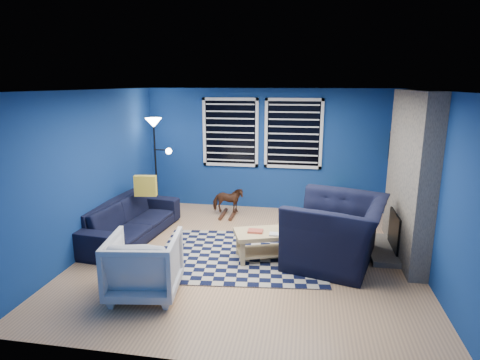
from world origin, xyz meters
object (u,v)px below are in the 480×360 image
Objects in this scene: floor_lamp at (155,136)px; rocking_horse at (228,200)px; sofa at (130,220)px; armchair_bent at (144,265)px; armchair_big at (336,231)px; coffee_table at (266,239)px; cabinet at (338,204)px; tv at (395,150)px.

rocking_horse is at bearing 0.77° from floor_lamp.
sofa is 2.56× the size of armchair_bent.
sofa is at bearing -81.13° from armchair_big.
coffee_table is at bearing -160.98° from rocking_horse.
armchair_big reaches higher than cabinet.
cabinet is (0.19, 2.25, -0.25)m from armchair_big.
armchair_bent is 0.83× the size of coffee_table.
cabinet is at bearing -134.04° from armchair_bent.
rocking_horse is 0.97× the size of cabinet.
tv is 0.96× the size of coffee_table.
cabinet is (1.22, 2.32, -0.08)m from coffee_table.
tv is 2.48m from armchair_big.
armchair_bent is at bearing -136.49° from tv.
floor_lamp is (-0.03, 1.40, 1.26)m from sofa.
coffee_table is at bearing -37.69° from floor_lamp.
tv is 0.67× the size of armchair_big.
floor_lamp reaches higher than tv.
sofa is at bearing -160.46° from tv.
armchair_big is 2.36× the size of cabinet.
armchair_big is 2.77m from armchair_bent.
floor_lamp is at bearing -102.15° from armchair_big.
rocking_horse is at bearing -143.86° from cabinet.
armchair_big is at bearing 4.05° from coffee_table.
floor_lamp is at bearing -80.28° from armchair_bent.
tv reaches higher than coffee_table.
cabinet is at bearing -86.54° from rocking_horse.
armchair_big is (3.41, -0.39, 0.16)m from sofa.
floor_lamp is at bearing 142.31° from coffee_table.
sofa is 3.64× the size of rocking_horse.
armchair_big is 4.03m from floor_lamp.
floor_lamp reaches higher than sofa.
coffee_table is at bearing -145.13° from armchair_bent.
armchair_big is at bearing -27.48° from floor_lamp.
tv is 3.31m from rocking_horse.
sofa is 3.53× the size of cabinet.
tv is 1.59× the size of cabinet.
armchair_bent is 1.90m from coffee_table.
tv is 1.15× the size of armchair_bent.
coffee_table is (2.38, -0.46, -0.01)m from sofa.
armchair_bent is 0.45× the size of floor_lamp.
coffee_table is 3.30m from floor_lamp.
armchair_big is 1.43× the size of coffee_table.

